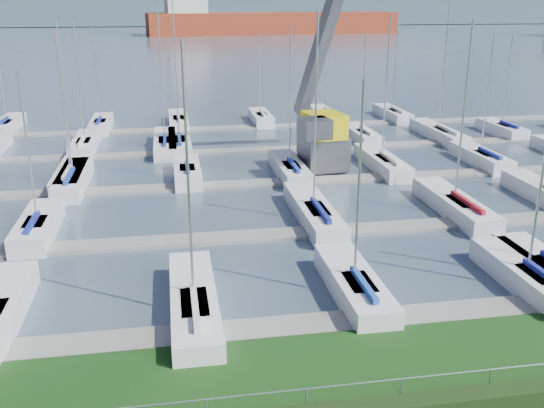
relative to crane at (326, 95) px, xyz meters
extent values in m
cube|color=#475767|center=(-7.30, 229.99, -5.73)|extent=(800.00, 540.00, 0.20)
cylinder|color=#999CA2|center=(-7.30, -30.01, -4.13)|extent=(80.00, 0.04, 0.04)
cube|color=#485C6A|center=(-7.30, 299.99, 0.67)|extent=(900.00, 80.00, 12.00)
cube|color=gray|center=(-7.30, -24.01, -5.55)|extent=(90.00, 1.60, 0.25)
cube|color=#65615E|center=(-7.30, -14.01, -5.55)|extent=(90.00, 1.60, 0.25)
cube|color=slate|center=(-7.30, -4.01, -5.55)|extent=(90.00, 1.60, 0.25)
cube|color=slate|center=(-7.30, 5.99, -5.55)|extent=(90.00, 1.60, 0.25)
cube|color=slate|center=(-7.30, 15.99, -5.55)|extent=(90.00, 1.60, 0.25)
cube|color=#55585D|center=(-0.46, -1.23, -4.13)|extent=(3.59, 3.59, 2.60)
cube|color=yellow|center=(-0.46, -1.23, -2.03)|extent=(3.02, 3.71, 1.80)
cube|color=#4E4F55|center=(-1.66, -3.23, -1.83)|extent=(2.27, 2.44, 1.40)
cube|color=maroon|center=(28.75, 189.75, -2.83)|extent=(95.05, 26.64, 10.00)
cube|color=silver|center=(-3.93, 186.70, 4.67)|extent=(15.24, 15.24, 12.00)
camera|label=1|loc=(-11.92, -45.04, 6.98)|focal=40.00mm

